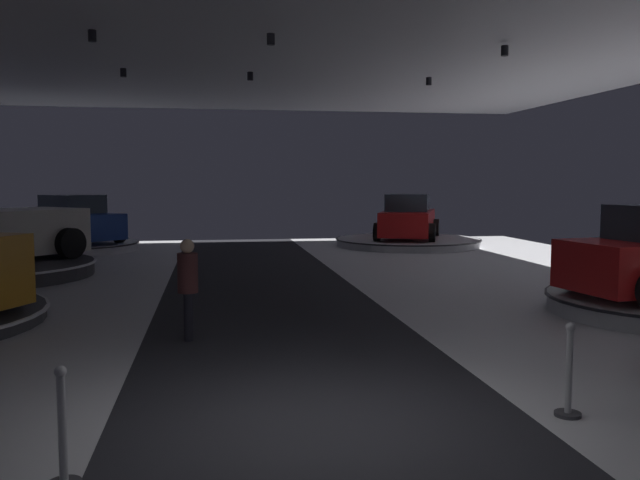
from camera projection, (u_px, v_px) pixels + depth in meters
ground at (325, 430)px, 6.70m from camera, size 24.00×44.00×0.06m
display_platform_deep_right at (408, 242)px, 25.52m from camera, size 5.57×5.57×0.30m
display_car_deep_right at (408, 219)px, 25.41m from camera, size 3.38×4.57×1.71m
display_platform_deep_left at (72, 246)px, 23.81m from camera, size 4.72×4.72×0.30m
display_car_deep_left at (71, 221)px, 23.71m from camera, size 4.18×4.30×1.71m
visitor_walking_near at (188, 283)px, 10.33m from camera, size 0.32×0.32×1.59m
stanchion_a at (569, 382)px, 6.99m from camera, size 0.28×0.28×1.01m
stanchion_b at (63, 443)px, 5.37m from camera, size 0.28×0.28×1.01m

